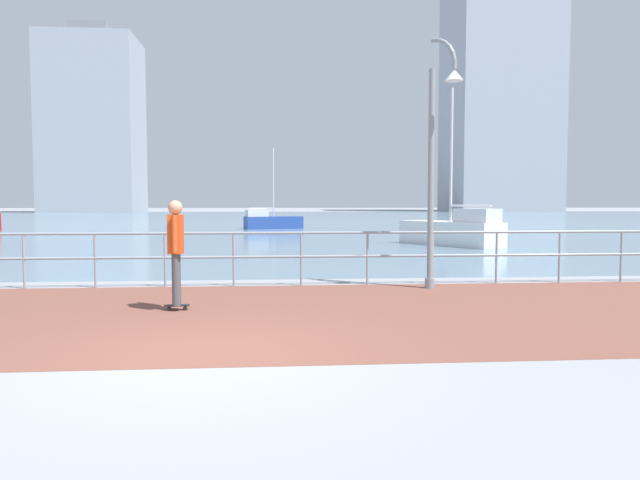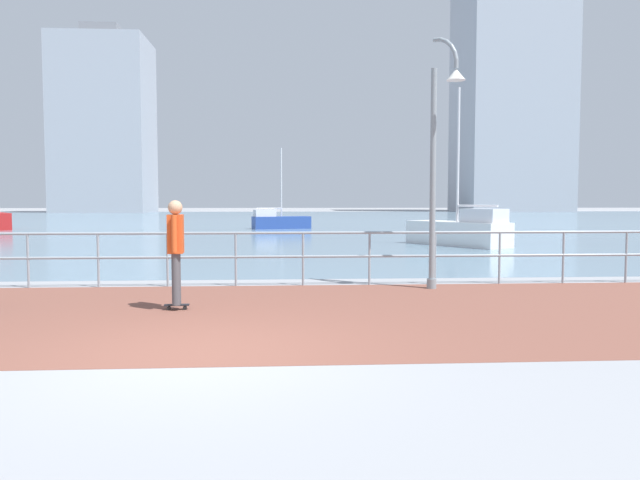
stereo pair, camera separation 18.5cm
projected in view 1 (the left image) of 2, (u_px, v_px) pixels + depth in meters
The scene contains 10 objects.
ground at pixel (262, 224), 46.67m from camera, with size 220.00×220.00×0.00m, color gray.
brick_paving at pixel (222, 314), 9.38m from camera, with size 28.00×6.14×0.01m, color brown.
harbor_water at pixel (264, 220), 57.20m from camera, with size 180.00×88.00×0.00m, color slate.
waterfront_railing at pixel (234, 249), 12.39m from camera, with size 25.25×0.06×1.13m.
lamppost at pixel (438, 151), 11.85m from camera, with size 0.59×0.72×4.98m.
skateboarder at pixel (176, 244), 9.63m from camera, with size 0.41×0.56×1.78m.
sailboat_ivory at pixel (453, 231), 23.86m from camera, with size 3.49×4.50×6.23m.
sailboat_white at pixel (271, 221), 38.30m from camera, with size 3.84×2.10×5.15m.
tower_steel at pixel (93, 125), 92.48m from camera, with size 13.92×11.41×28.70m.
tower_glass at pixel (500, 86), 103.83m from camera, with size 17.23×15.36×45.15m.
Camera 1 is at (0.80, -6.87, 1.77)m, focal length 33.63 mm.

